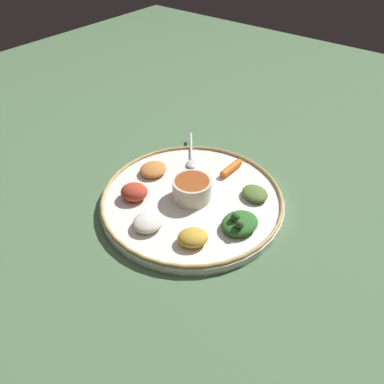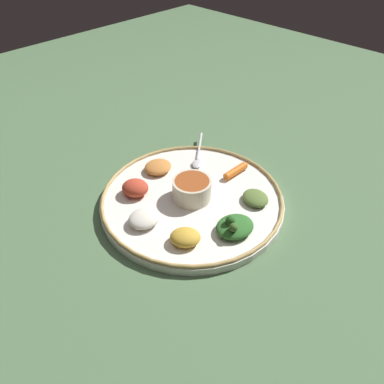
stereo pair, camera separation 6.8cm
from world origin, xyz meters
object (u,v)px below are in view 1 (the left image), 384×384
Objects in this scene: center_bowl at (192,189)px; spoon at (191,155)px; greens_pile at (240,223)px; carrot_near_spoon at (232,167)px.

spoon is (-0.12, -0.10, -0.02)m from center_bowl.
greens_pile reaches higher than spoon.
greens_pile is (0.01, 0.13, -0.01)m from center_bowl.
center_bowl is 1.03× the size of carrot_near_spoon.
carrot_near_spoon is (-0.15, -0.12, -0.00)m from greens_pile.
center_bowl reaches higher than spoon.
spoon is at bearing -120.75° from greens_pile.
carrot_near_spoon is (-0.14, 0.01, -0.02)m from center_bowl.
center_bowl is 0.13m from greens_pile.
spoon is 1.64× the size of carrot_near_spoon.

